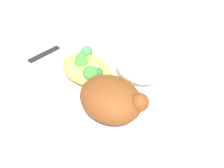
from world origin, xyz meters
TOP-DOWN VIEW (x-y plane):
  - ground_plane at (0.00, 0.00)m, footprint 2.00×2.00m
  - plate at (0.00, 0.00)m, footprint 0.25×0.25m
  - roasted_chicken at (0.04, -0.05)m, footprint 0.12×0.09m
  - rice_pile at (0.02, 0.06)m, footprint 0.09×0.07m
  - mac_cheese_with_broccoli at (-0.06, -0.00)m, footprint 0.11×0.08m
  - fork at (-0.17, 0.01)m, footprint 0.02×0.14m
  - knife at (-0.20, 0.04)m, footprint 0.02×0.19m

SIDE VIEW (x-z plane):
  - ground_plane at x=0.00m, z-range 0.00..0.00m
  - fork at x=-0.17m, z-range 0.00..0.01m
  - knife at x=-0.20m, z-range 0.00..0.01m
  - plate at x=0.00m, z-range 0.00..0.02m
  - rice_pile at x=0.02m, z-range 0.02..0.06m
  - mac_cheese_with_broccoli at x=-0.06m, z-range 0.02..0.06m
  - roasted_chicken at x=0.04m, z-range 0.02..0.08m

